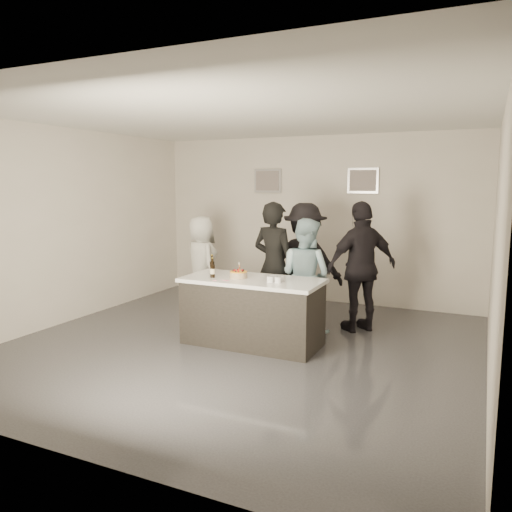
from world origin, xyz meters
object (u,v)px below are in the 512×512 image
person_main_blue (305,276)px  person_guest_right (362,267)px  beer_bottle_b (212,268)px  person_main_black (274,265)px  cake (238,275)px  person_guest_back (304,262)px  bar_counter (252,312)px  person_guest_left (202,264)px  beer_bottle_a (212,264)px

person_main_blue → person_guest_right: (0.73, 0.39, 0.12)m
beer_bottle_b → person_main_black: size_ratio=0.14×
person_main_blue → person_guest_right: size_ratio=0.87×
cake → person_main_blue: bearing=54.3°
cake → person_guest_back: (0.41, 1.48, -0.01)m
person_main_black → person_guest_right: person_guest_right is taller
person_main_black → bar_counter: bearing=104.3°
person_guest_right → bar_counter: bearing=1.9°
cake → person_guest_right: bearing=43.2°
cake → person_guest_back: person_guest_back is taller
bar_counter → cake: bearing=-170.0°
person_guest_right → cake: bearing=-1.6°
bar_counter → person_guest_left: (-1.56, 1.29, 0.36)m
beer_bottle_b → person_main_black: person_main_black is taller
beer_bottle_a → person_guest_right: (1.84, 1.14, -0.08)m
beer_bottle_a → beer_bottle_b: (0.15, -0.25, 0.00)m
bar_counter → person_guest_right: person_guest_right is taller
beer_bottle_a → person_guest_back: person_guest_back is taller
beer_bottle_b → person_guest_left: person_guest_left is taller
bar_counter → beer_bottle_a: size_ratio=7.15×
person_guest_left → person_guest_back: person_guest_back is taller
cake → person_guest_right: 1.87m
person_guest_right → person_guest_back: bearing=-56.9°
cake → beer_bottle_a: (-0.48, 0.13, 0.09)m
person_guest_right → beer_bottle_a: bearing=-13.0°
beer_bottle_a → person_guest_left: 1.51m
beer_bottle_a → person_main_blue: 1.36m
bar_counter → person_guest_back: bearing=81.3°
bar_counter → beer_bottle_b: (-0.52, -0.15, 0.58)m
cake → person_guest_right: size_ratio=0.12×
beer_bottle_b → person_main_black: (0.45, 1.05, -0.09)m
person_guest_back → person_guest_right: bearing=163.7°
person_main_blue → cake: bearing=71.9°
person_main_blue → person_guest_back: (-0.22, 0.60, 0.10)m
bar_counter → person_main_blue: bearing=62.3°
bar_counter → beer_bottle_b: beer_bottle_b is taller
person_guest_back → person_guest_left: bearing=0.7°
beer_bottle_b → person_guest_back: (0.74, 1.60, -0.10)m
person_main_black → person_guest_back: 0.62m
beer_bottle_b → person_guest_right: bearing=39.5°
person_main_blue → person_guest_right: 0.83m
person_guest_left → person_guest_back: bearing=-141.0°
bar_counter → person_main_blue: person_main_blue is taller
cake → person_guest_right: (1.36, 1.28, 0.01)m
person_guest_right → person_main_blue: bearing=-16.4°
person_guest_back → person_main_black: bearing=58.0°
person_main_blue → bar_counter: bearing=79.9°
person_main_black → beer_bottle_a: bearing=63.0°
person_guest_right → person_guest_back: person_guest_right is taller
beer_bottle_b → person_main_blue: size_ratio=0.16×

